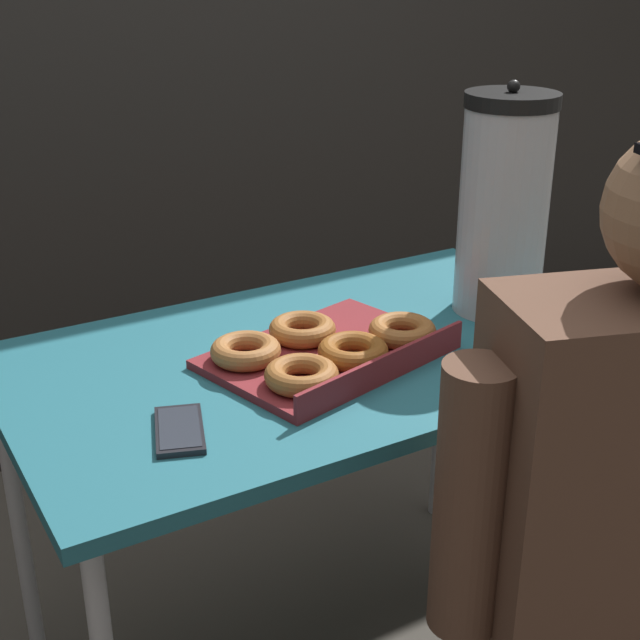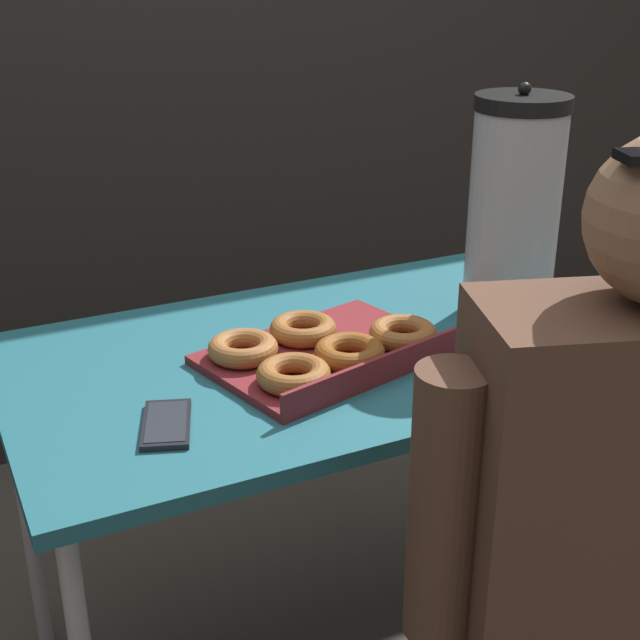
% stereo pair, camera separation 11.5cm
% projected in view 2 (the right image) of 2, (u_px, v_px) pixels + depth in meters
% --- Properties ---
extents(back_wall, '(6.00, 0.11, 2.51)m').
position_uv_depth(back_wall, '(135.00, 6.00, 2.37)').
color(back_wall, '#282623').
rests_on(back_wall, ground).
extents(folding_table, '(1.15, 0.68, 0.73)m').
position_uv_depth(folding_table, '(321.00, 377.00, 1.66)').
color(folding_table, '#236675').
rests_on(folding_table, ground).
extents(donut_box, '(0.47, 0.38, 0.05)m').
position_uv_depth(donut_box, '(323.00, 350.00, 1.58)').
color(donut_box, maroon).
rests_on(donut_box, folding_table).
extents(coffee_urn, '(0.18, 0.20, 0.46)m').
position_uv_depth(coffee_urn, '(514.00, 209.00, 1.71)').
color(coffee_urn, '#B7B7BC').
rests_on(coffee_urn, folding_table).
extents(cell_phone, '(0.12, 0.16, 0.01)m').
position_uv_depth(cell_phone, '(167.00, 424.00, 1.38)').
color(cell_phone, black).
rests_on(cell_phone, folding_table).
extents(person_seated, '(0.60, 0.36, 1.22)m').
position_uv_depth(person_seated, '(617.00, 573.00, 1.30)').
color(person_seated, '#33332D').
rests_on(person_seated, ground).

